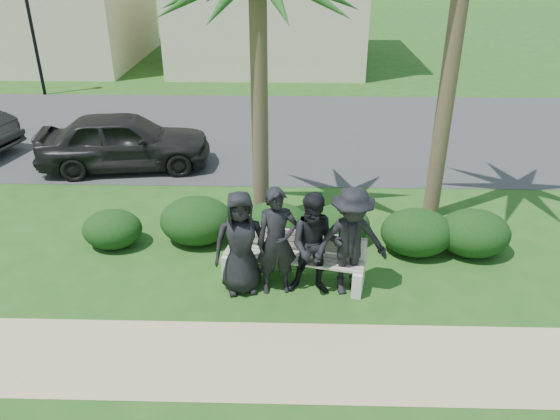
{
  "coord_description": "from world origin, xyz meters",
  "views": [
    {
      "loc": [
        0.21,
        -7.61,
        5.29
      ],
      "look_at": [
        -0.02,
        1.0,
        0.92
      ],
      "focal_mm": 35.0,
      "sensor_mm": 36.0,
      "label": 1
    }
  ],
  "objects_px": {
    "man_d": "(351,242)",
    "car_a": "(125,141)",
    "man_b": "(277,242)",
    "man_c": "(315,245)",
    "park_bench": "(293,261)",
    "man_a": "(241,243)",
    "street_lamp": "(28,10)"
  },
  "relations": [
    {
      "from": "man_d",
      "to": "street_lamp",
      "type": "bearing_deg",
      "value": 119.02
    },
    {
      "from": "park_bench",
      "to": "car_a",
      "type": "height_order",
      "value": "car_a"
    },
    {
      "from": "street_lamp",
      "to": "car_a",
      "type": "xyz_separation_m",
      "value": [
        5.01,
        -6.92,
        -2.23
      ]
    },
    {
      "from": "park_bench",
      "to": "car_a",
      "type": "relative_size",
      "value": 0.6
    },
    {
      "from": "man_c",
      "to": "park_bench",
      "type": "bearing_deg",
      "value": 140.93
    },
    {
      "from": "park_bench",
      "to": "man_a",
      "type": "xyz_separation_m",
      "value": [
        -0.84,
        -0.31,
        0.51
      ]
    },
    {
      "from": "park_bench",
      "to": "man_c",
      "type": "height_order",
      "value": "man_c"
    },
    {
      "from": "park_bench",
      "to": "man_a",
      "type": "distance_m",
      "value": 1.03
    },
    {
      "from": "man_b",
      "to": "park_bench",
      "type": "bearing_deg",
      "value": 40.11
    },
    {
      "from": "man_b",
      "to": "man_c",
      "type": "xyz_separation_m",
      "value": [
        0.61,
        -0.03,
        -0.03
      ]
    },
    {
      "from": "car_a",
      "to": "man_c",
      "type": "bearing_deg",
      "value": -146.67
    },
    {
      "from": "man_b",
      "to": "man_c",
      "type": "height_order",
      "value": "man_b"
    },
    {
      "from": "park_bench",
      "to": "man_b",
      "type": "xyz_separation_m",
      "value": [
        -0.26,
        -0.31,
        0.54
      ]
    },
    {
      "from": "park_bench",
      "to": "man_d",
      "type": "bearing_deg",
      "value": -6.25
    },
    {
      "from": "man_b",
      "to": "man_d",
      "type": "distance_m",
      "value": 1.17
    },
    {
      "from": "park_bench",
      "to": "man_d",
      "type": "height_order",
      "value": "man_d"
    },
    {
      "from": "car_a",
      "to": "man_d",
      "type": "bearing_deg",
      "value": -143.21
    },
    {
      "from": "street_lamp",
      "to": "park_bench",
      "type": "height_order",
      "value": "street_lamp"
    },
    {
      "from": "man_c",
      "to": "man_d",
      "type": "bearing_deg",
      "value": 7.46
    },
    {
      "from": "man_d",
      "to": "car_a",
      "type": "bearing_deg",
      "value": 123.66
    },
    {
      "from": "man_a",
      "to": "man_c",
      "type": "relative_size",
      "value": 1.0
    },
    {
      "from": "street_lamp",
      "to": "man_c",
      "type": "height_order",
      "value": "street_lamp"
    },
    {
      "from": "park_bench",
      "to": "man_c",
      "type": "relative_size",
      "value": 1.4
    },
    {
      "from": "street_lamp",
      "to": "car_a",
      "type": "height_order",
      "value": "street_lamp"
    },
    {
      "from": "man_b",
      "to": "man_d",
      "type": "height_order",
      "value": "man_d"
    },
    {
      "from": "street_lamp",
      "to": "man_c",
      "type": "relative_size",
      "value": 2.42
    },
    {
      "from": "man_a",
      "to": "man_c",
      "type": "bearing_deg",
      "value": -12.08
    },
    {
      "from": "man_b",
      "to": "car_a",
      "type": "relative_size",
      "value": 0.44
    },
    {
      "from": "man_c",
      "to": "man_d",
      "type": "xyz_separation_m",
      "value": [
        0.56,
        0.03,
        0.05
      ]
    },
    {
      "from": "man_b",
      "to": "car_a",
      "type": "distance_m",
      "value": 6.53
    },
    {
      "from": "park_bench",
      "to": "man_c",
      "type": "bearing_deg",
      "value": -31.4
    },
    {
      "from": "man_c",
      "to": "car_a",
      "type": "relative_size",
      "value": 0.42
    }
  ]
}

